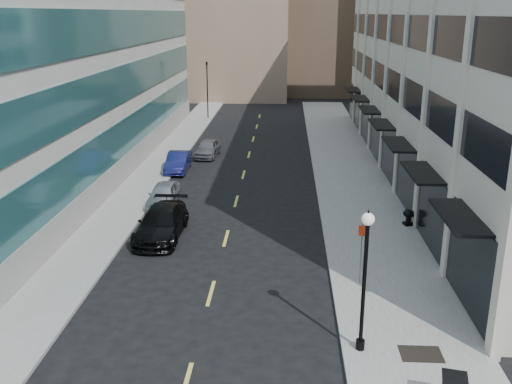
# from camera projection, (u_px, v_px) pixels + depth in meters

# --- Properties ---
(sidewalk_right) EXTENTS (5.00, 80.00, 0.15)m
(sidewalk_right) POSITION_uv_depth(u_px,v_px,m) (360.00, 202.00, 34.44)
(sidewalk_right) COLOR gray
(sidewalk_right) RESTS_ON ground
(sidewalk_left) EXTENTS (3.00, 80.00, 0.15)m
(sidewalk_left) POSITION_uv_depth(u_px,v_px,m) (131.00, 198.00, 35.16)
(sidewalk_left) COLOR gray
(sidewalk_left) RESTS_ON ground
(building_right) EXTENTS (15.30, 46.50, 18.25)m
(building_right) POSITION_uv_depth(u_px,v_px,m) (497.00, 44.00, 37.94)
(building_right) COLOR beige
(building_right) RESTS_ON ground
(building_left) EXTENTS (16.14, 46.00, 20.00)m
(building_left) POSITION_uv_depth(u_px,v_px,m) (14.00, 28.00, 39.33)
(building_left) COLOR silver
(building_left) RESTS_ON ground
(skyline_tan_far) EXTENTS (12.00, 14.00, 22.00)m
(skyline_tan_far) POSITION_uv_depth(u_px,v_px,m) (177.00, 13.00, 87.50)
(skyline_tan_far) COLOR #8C765C
(skyline_tan_far) RESTS_ON ground
(skyline_stone) EXTENTS (10.00, 14.00, 20.00)m
(skyline_stone) POSITION_uv_depth(u_px,v_px,m) (402.00, 21.00, 74.73)
(skyline_stone) COLOR beige
(skyline_stone) RESTS_ON ground
(grate_far) EXTENTS (1.40, 1.00, 0.01)m
(grate_far) POSITION_uv_depth(u_px,v_px,m) (421.00, 354.00, 18.99)
(grate_far) COLOR black
(grate_far) RESTS_ON sidewalk_right
(road_centerline) EXTENTS (0.15, 68.20, 0.01)m
(road_centerline) POSITION_uv_depth(u_px,v_px,m) (232.00, 218.00, 31.99)
(road_centerline) COLOR #D8CC4C
(road_centerline) RESTS_ON ground
(traffic_signal) EXTENTS (0.66, 0.66, 6.98)m
(traffic_signal) POSITION_uv_depth(u_px,v_px,m) (207.00, 65.00, 60.08)
(traffic_signal) COLOR black
(traffic_signal) RESTS_ON ground
(car_black_pickup) EXTENTS (2.22, 5.31, 1.53)m
(car_black_pickup) POSITION_uv_depth(u_px,v_px,m) (162.00, 223.00, 29.07)
(car_black_pickup) COLOR black
(car_black_pickup) RESTS_ON ground
(car_silver_sedan) EXTENTS (1.62, 3.98, 1.35)m
(car_silver_sedan) POSITION_uv_depth(u_px,v_px,m) (164.00, 195.00, 33.89)
(car_silver_sedan) COLOR #A0A4A9
(car_silver_sedan) RESTS_ON ground
(car_blue_sedan) EXTENTS (1.55, 4.23, 1.38)m
(car_blue_sedan) POSITION_uv_depth(u_px,v_px,m) (178.00, 162.00, 41.26)
(car_blue_sedan) COLOR #161B53
(car_blue_sedan) RESTS_ON ground
(car_grey_sedan) EXTENTS (1.94, 4.16, 1.38)m
(car_grey_sedan) POSITION_uv_depth(u_px,v_px,m) (208.00, 148.00, 45.44)
(car_grey_sedan) COLOR slate
(car_grey_sedan) RESTS_ON ground
(lamppost) EXTENTS (0.42, 0.42, 5.00)m
(lamppost) POSITION_uv_depth(u_px,v_px,m) (365.00, 270.00, 18.40)
(lamppost) COLOR black
(lamppost) RESTS_ON sidewalk_right
(sign_post) EXTENTS (0.31, 0.13, 2.75)m
(sign_post) POSITION_uv_depth(u_px,v_px,m) (362.00, 244.00, 23.49)
(sign_post) COLOR slate
(sign_post) RESTS_ON sidewalk_right
(urn_planter) EXTENTS (0.63, 0.63, 0.87)m
(urn_planter) POSITION_uv_depth(u_px,v_px,m) (409.00, 216.00, 30.39)
(urn_planter) COLOR black
(urn_planter) RESTS_ON sidewalk_right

